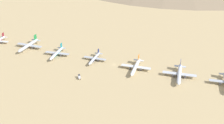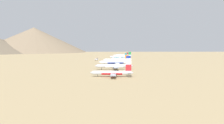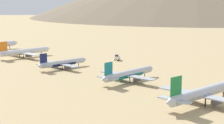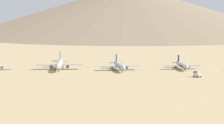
{
  "view_description": "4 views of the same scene",
  "coord_description": "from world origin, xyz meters",
  "px_view_note": "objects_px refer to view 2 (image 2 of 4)",
  "views": [
    {
      "loc": [
        271.17,
        75.15,
        148.39
      ],
      "look_at": [
        5.51,
        -0.6,
        6.0
      ],
      "focal_mm": 43.88,
      "sensor_mm": 36.0,
      "label": 1
    },
    {
      "loc": [
        19.62,
        327.49,
        23.89
      ],
      "look_at": [
        14.39,
        76.93,
        4.73
      ],
      "focal_mm": 31.47,
      "sensor_mm": 36.0,
      "label": 2
    },
    {
      "loc": [
        -134.43,
        -187.0,
        38.07
      ],
      "look_at": [
        6.58,
        -53.86,
        6.03
      ],
      "focal_mm": 59.67,
      "sensor_mm": 36.0,
      "label": 3
    },
    {
      "loc": [
        339.72,
        -124.2,
        44.29
      ],
      "look_at": [
        0.9,
        -80.19,
        6.93
      ],
      "focal_mm": 73.32,
      "sensor_mm": 36.0,
      "label": 4
    }
  ],
  "objects_px": {
    "parked_jet_4": "(117,60)",
    "service_truck": "(96,59)",
    "parked_jet_3": "(121,58)",
    "parked_jet_6": "(114,66)",
    "parked_jet_5": "(116,62)",
    "parked_jet_7": "(112,73)",
    "parked_jet_2": "(119,57)",
    "parked_jet_1": "(123,56)",
    "parked_jet_0": "(122,55)"
  },
  "relations": [
    {
      "from": "parked_jet_4",
      "to": "service_truck",
      "type": "distance_m",
      "value": 63.91
    },
    {
      "from": "parked_jet_3",
      "to": "parked_jet_4",
      "type": "bearing_deg",
      "value": 80.35
    },
    {
      "from": "parked_jet_4",
      "to": "parked_jet_2",
      "type": "bearing_deg",
      "value": -94.99
    },
    {
      "from": "parked_jet_7",
      "to": "service_truck",
      "type": "relative_size",
      "value": 6.14
    },
    {
      "from": "parked_jet_1",
      "to": "service_truck",
      "type": "relative_size",
      "value": 7.79
    },
    {
      "from": "parked_jet_0",
      "to": "parked_jet_1",
      "type": "relative_size",
      "value": 0.8
    },
    {
      "from": "parked_jet_3",
      "to": "parked_jet_6",
      "type": "distance_m",
      "value": 147.05
    },
    {
      "from": "parked_jet_0",
      "to": "parked_jet_1",
      "type": "xyz_separation_m",
      "value": [
        2.95,
        49.02,
        0.92
      ]
    },
    {
      "from": "parked_jet_2",
      "to": "parked_jet_5",
      "type": "distance_m",
      "value": 149.35
    },
    {
      "from": "parked_jet_2",
      "to": "parked_jet_6",
      "type": "bearing_deg",
      "value": 85.35
    },
    {
      "from": "parked_jet_0",
      "to": "parked_jet_1",
      "type": "distance_m",
      "value": 49.12
    },
    {
      "from": "parked_jet_1",
      "to": "parked_jet_3",
      "type": "relative_size",
      "value": 1.29
    },
    {
      "from": "parked_jet_1",
      "to": "parked_jet_5",
      "type": "relative_size",
      "value": 1.01
    },
    {
      "from": "parked_jet_2",
      "to": "parked_jet_4",
      "type": "height_order",
      "value": "parked_jet_4"
    },
    {
      "from": "parked_jet_5",
      "to": "parked_jet_0",
      "type": "bearing_deg",
      "value": -96.17
    },
    {
      "from": "parked_jet_1",
      "to": "parked_jet_6",
      "type": "xyz_separation_m",
      "value": [
        26.75,
        240.99,
        -0.38
      ]
    },
    {
      "from": "parked_jet_1",
      "to": "service_truck",
      "type": "xyz_separation_m",
      "value": [
        54.36,
        92.74,
        -2.23
      ]
    },
    {
      "from": "parked_jet_0",
      "to": "parked_jet_3",
      "type": "distance_m",
      "value": 144.49
    },
    {
      "from": "parked_jet_5",
      "to": "parked_jet_7",
      "type": "height_order",
      "value": "parked_jet_5"
    },
    {
      "from": "parked_jet_2",
      "to": "parked_jet_5",
      "type": "relative_size",
      "value": 0.88
    },
    {
      "from": "parked_jet_1",
      "to": "parked_jet_5",
      "type": "bearing_deg",
      "value": 83.15
    },
    {
      "from": "parked_jet_4",
      "to": "parked_jet_7",
      "type": "distance_m",
      "value": 145.97
    },
    {
      "from": "parked_jet_2",
      "to": "parked_jet_3",
      "type": "bearing_deg",
      "value": 89.96
    },
    {
      "from": "parked_jet_1",
      "to": "parked_jet_4",
      "type": "xyz_separation_m",
      "value": [
        19.65,
        146.36,
        -0.27
      ]
    },
    {
      "from": "parked_jet_7",
      "to": "parked_jet_3",
      "type": "bearing_deg",
      "value": -95.6
    },
    {
      "from": "parked_jet_2",
      "to": "service_truck",
      "type": "bearing_deg",
      "value": 47.33
    },
    {
      "from": "parked_jet_5",
      "to": "parked_jet_7",
      "type": "distance_m",
      "value": 97.83
    },
    {
      "from": "parked_jet_5",
      "to": "parked_jet_6",
      "type": "bearing_deg",
      "value": 85.84
    },
    {
      "from": "parked_jet_6",
      "to": "parked_jet_7",
      "type": "distance_m",
      "value": 51.08
    },
    {
      "from": "parked_jet_4",
      "to": "parked_jet_7",
      "type": "relative_size",
      "value": 1.19
    },
    {
      "from": "parked_jet_4",
      "to": "parked_jet_5",
      "type": "relative_size",
      "value": 0.95
    },
    {
      "from": "parked_jet_1",
      "to": "parked_jet_7",
      "type": "bearing_deg",
      "value": 84.09
    },
    {
      "from": "parked_jet_0",
      "to": "parked_jet_3",
      "type": "bearing_deg",
      "value": 84.51
    },
    {
      "from": "parked_jet_0",
      "to": "parked_jet_5",
      "type": "relative_size",
      "value": 0.8
    },
    {
      "from": "parked_jet_5",
      "to": "service_truck",
      "type": "distance_m",
      "value": 106.27
    },
    {
      "from": "parked_jet_1",
      "to": "parked_jet_4",
      "type": "height_order",
      "value": "parked_jet_1"
    },
    {
      "from": "parked_jet_2",
      "to": "parked_jet_6",
      "type": "xyz_separation_m",
      "value": [
        15.9,
        195.45,
        0.23
      ]
    },
    {
      "from": "parked_jet_0",
      "to": "parked_jet_7",
      "type": "xyz_separation_m",
      "value": [
        33.15,
        340.97,
        -0.04
      ]
    },
    {
      "from": "parked_jet_4",
      "to": "service_truck",
      "type": "height_order",
      "value": "parked_jet_4"
    },
    {
      "from": "parked_jet_0",
      "to": "parked_jet_2",
      "type": "xyz_separation_m",
      "value": [
        13.8,
        94.56,
        0.31
      ]
    },
    {
      "from": "parked_jet_2",
      "to": "parked_jet_7",
      "type": "xyz_separation_m",
      "value": [
        19.35,
        246.41,
        -0.34
      ]
    },
    {
      "from": "parked_jet_2",
      "to": "parked_jet_4",
      "type": "distance_m",
      "value": 101.21
    },
    {
      "from": "parked_jet_1",
      "to": "parked_jet_6",
      "type": "distance_m",
      "value": 242.47
    },
    {
      "from": "parked_jet_3",
      "to": "parked_jet_5",
      "type": "bearing_deg",
      "value": 82.86
    },
    {
      "from": "parked_jet_7",
      "to": "parked_jet_6",
      "type": "bearing_deg",
      "value": -93.87
    },
    {
      "from": "parked_jet_1",
      "to": "parked_jet_2",
      "type": "relative_size",
      "value": 1.15
    },
    {
      "from": "parked_jet_3",
      "to": "parked_jet_6",
      "type": "relative_size",
      "value": 0.84
    },
    {
      "from": "service_truck",
      "to": "parked_jet_5",
      "type": "bearing_deg",
      "value": 106.96
    },
    {
      "from": "parked_jet_7",
      "to": "parked_jet_2",
      "type": "bearing_deg",
      "value": -94.49
    },
    {
      "from": "parked_jet_3",
      "to": "service_truck",
      "type": "height_order",
      "value": "parked_jet_3"
    }
  ]
}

